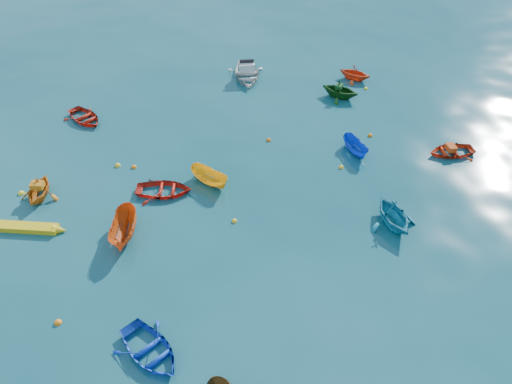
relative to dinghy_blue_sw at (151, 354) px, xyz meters
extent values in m
plane|color=#0A424B|center=(6.51, 3.99, 0.00)|extent=(160.00, 160.00, 0.00)
imported|color=#0F3CBD|center=(0.00, 0.00, 0.00)|extent=(3.86, 4.17, 0.71)
imported|color=#CC6A13|center=(-5.80, 11.58, 0.00)|extent=(2.78, 3.05, 1.36)
imported|color=yellow|center=(4.05, 10.79, 0.00)|extent=(2.60, 2.82, 1.08)
imported|color=teal|center=(13.37, 5.32, 0.00)|extent=(2.90, 3.28, 1.60)
imported|color=red|center=(1.29, 10.47, 0.00)|extent=(3.71, 3.01, 0.68)
imported|color=#D35113|center=(-0.98, 7.33, 0.00)|extent=(1.86, 3.50, 1.28)
imported|color=#104412|center=(14.96, 18.78, 0.00)|extent=(3.68, 3.62, 1.47)
imported|color=red|center=(19.72, 10.58, 0.00)|extent=(3.07, 2.25, 0.62)
imported|color=#0F3DC2|center=(13.68, 11.96, 0.00)|extent=(1.36, 2.68, 0.99)
imported|color=#B31E0E|center=(-3.65, 19.44, 0.00)|extent=(3.67, 3.90, 0.66)
imported|color=red|center=(17.01, 21.15, 0.00)|extent=(3.28, 3.23, 1.31)
imported|color=silver|center=(8.72, 23.19, 0.00)|extent=(3.32, 4.36, 1.45)
cube|color=orange|center=(-5.78, 11.63, 0.85)|extent=(0.82, 0.69, 0.35)
cube|color=#114518|center=(14.89, 18.85, 0.88)|extent=(0.73, 0.75, 0.29)
cube|color=#C44714|center=(19.62, 10.58, 0.48)|extent=(0.56, 0.73, 0.34)
sphere|color=orange|center=(-4.06, 2.43, 0.00)|extent=(0.35, 0.35, 0.35)
sphere|color=yellow|center=(4.92, 7.26, 0.00)|extent=(0.31, 0.31, 0.31)
sphere|color=yellow|center=(-6.97, 12.12, 0.00)|extent=(0.36, 0.36, 0.36)
sphere|color=orange|center=(-0.41, 13.28, 0.00)|extent=(0.34, 0.34, 0.34)
sphere|color=yellow|center=(12.29, 10.62, 0.00)|extent=(0.32, 0.32, 0.32)
sphere|color=orange|center=(15.35, 13.51, 0.00)|extent=(0.34, 0.34, 0.34)
sphere|color=yellow|center=(-1.41, 13.66, 0.00)|extent=(0.36, 0.36, 0.36)
sphere|color=#D5610B|center=(8.50, 14.40, 0.00)|extent=(0.33, 0.33, 0.33)
sphere|color=yellow|center=(17.38, 19.53, 0.00)|extent=(0.30, 0.30, 0.30)
camera|label=1|loc=(2.10, -12.22, 19.46)|focal=35.00mm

